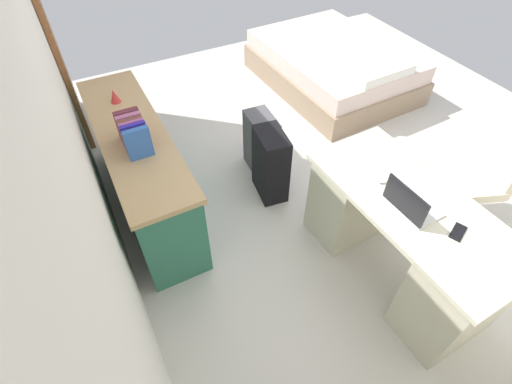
# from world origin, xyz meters

# --- Properties ---
(ground_plane) EXTENTS (5.61, 5.61, 0.00)m
(ground_plane) POSITION_xyz_m (0.00, 0.00, 0.00)
(ground_plane) COLOR beige
(wall_back) EXTENTS (4.61, 0.10, 2.62)m
(wall_back) POSITION_xyz_m (0.00, 2.02, 1.31)
(wall_back) COLOR white
(wall_back) RESTS_ON ground_plane
(door_wooden) EXTENTS (0.88, 0.05, 2.04)m
(door_wooden) POSITION_xyz_m (1.75, 1.94, 1.02)
(door_wooden) COLOR brown
(door_wooden) RESTS_ON ground_plane
(desk) EXTENTS (1.46, 0.71, 0.76)m
(desk) POSITION_xyz_m (-1.20, 0.24, 0.39)
(desk) COLOR beige
(desk) RESTS_ON ground_plane
(office_chair) EXTENTS (0.60, 0.60, 0.94)m
(office_chair) POSITION_xyz_m (-1.05, -0.60, 0.42)
(office_chair) COLOR black
(office_chair) RESTS_ON ground_plane
(credenza) EXTENTS (1.80, 0.48, 0.79)m
(credenza) POSITION_xyz_m (0.30, 1.64, 0.40)
(credenza) COLOR #2D7056
(credenza) RESTS_ON ground_plane
(bed) EXTENTS (1.95, 1.47, 0.58)m
(bed) POSITION_xyz_m (1.22, -0.94, 0.24)
(bed) COLOR gray
(bed) RESTS_ON ground_plane
(suitcase_black) EXTENTS (0.39, 0.27, 0.64)m
(suitcase_black) POSITION_xyz_m (-0.06, 0.63, 0.32)
(suitcase_black) COLOR black
(suitcase_black) RESTS_ON ground_plane
(suitcase_spare_grey) EXTENTS (0.38, 0.25, 0.57)m
(suitcase_spare_grey) POSITION_xyz_m (0.27, 0.55, 0.29)
(suitcase_spare_grey) COLOR #4C4C51
(suitcase_spare_grey) RESTS_ON ground_plane
(laptop) EXTENTS (0.32, 0.23, 0.21)m
(laptop) POSITION_xyz_m (-1.22, 0.33, 0.81)
(laptop) COLOR silver
(laptop) RESTS_ON desk
(computer_mouse) EXTENTS (0.06, 0.10, 0.03)m
(computer_mouse) POSITION_xyz_m (-0.96, 0.30, 0.77)
(computer_mouse) COLOR white
(computer_mouse) RESTS_ON desk
(cell_phone_near_laptop) EXTENTS (0.12, 0.15, 0.01)m
(cell_phone_near_laptop) POSITION_xyz_m (-1.49, 0.20, 0.76)
(cell_phone_near_laptop) COLOR black
(cell_phone_near_laptop) RESTS_ON desk
(book_row) EXTENTS (0.32, 0.17, 0.23)m
(book_row) POSITION_xyz_m (0.11, 1.64, 0.90)
(book_row) COLOR #3160B1
(book_row) RESTS_ON credenza
(figurine_small) EXTENTS (0.08, 0.08, 0.11)m
(figurine_small) POSITION_xyz_m (0.74, 1.64, 0.85)
(figurine_small) COLOR red
(figurine_small) RESTS_ON credenza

